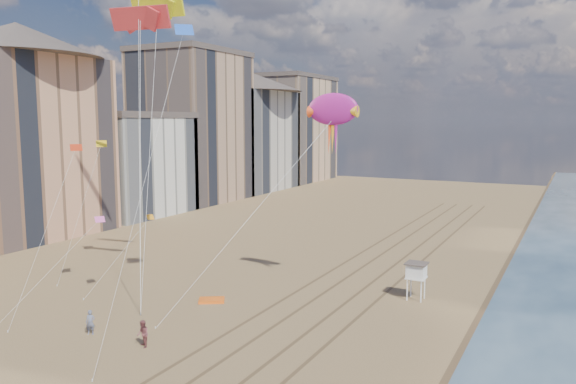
{
  "coord_description": "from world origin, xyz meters",
  "views": [
    {
      "loc": [
        21.22,
        -16.49,
        15.67
      ],
      "look_at": [
        -0.97,
        26.0,
        9.5
      ],
      "focal_mm": 35.0,
      "sensor_mm": 36.0,
      "label": 1
    }
  ],
  "objects_px": {
    "grounded_kite": "(212,300)",
    "kite_flyer_a": "(90,322)",
    "lifeguard_stand": "(416,271)",
    "show_kite": "(333,110)",
    "kite_flyer_b": "(143,334)"
  },
  "relations": [
    {
      "from": "grounded_kite",
      "to": "kite_flyer_a",
      "type": "bearing_deg",
      "value": -140.94
    },
    {
      "from": "lifeguard_stand",
      "to": "grounded_kite",
      "type": "relative_size",
      "value": 1.51
    },
    {
      "from": "lifeguard_stand",
      "to": "kite_flyer_b",
      "type": "bearing_deg",
      "value": -126.3
    },
    {
      "from": "grounded_kite",
      "to": "kite_flyer_b",
      "type": "xyz_separation_m",
      "value": [
        1.53,
        -10.33,
        0.83
      ]
    },
    {
      "from": "grounded_kite",
      "to": "lifeguard_stand",
      "type": "bearing_deg",
      "value": -2.53
    },
    {
      "from": "grounded_kite",
      "to": "kite_flyer_a",
      "type": "relative_size",
      "value": 1.2
    },
    {
      "from": "lifeguard_stand",
      "to": "kite_flyer_b",
      "type": "xyz_separation_m",
      "value": [
        -14.03,
        -19.1,
        -1.59
      ]
    },
    {
      "from": "grounded_kite",
      "to": "kite_flyer_a",
      "type": "xyz_separation_m",
      "value": [
        -3.54,
        -10.28,
        0.79
      ]
    },
    {
      "from": "show_kite",
      "to": "grounded_kite",
      "type": "bearing_deg",
      "value": -147.04
    },
    {
      "from": "lifeguard_stand",
      "to": "kite_flyer_a",
      "type": "height_order",
      "value": "lifeguard_stand"
    },
    {
      "from": "kite_flyer_b",
      "to": "kite_flyer_a",
      "type": "bearing_deg",
      "value": -144.35
    },
    {
      "from": "lifeguard_stand",
      "to": "show_kite",
      "type": "relative_size",
      "value": 0.15
    },
    {
      "from": "kite_flyer_a",
      "to": "kite_flyer_b",
      "type": "xyz_separation_m",
      "value": [
        5.07,
        -0.04,
        0.05
      ]
    },
    {
      "from": "kite_flyer_b",
      "to": "lifeguard_stand",
      "type": "bearing_deg",
      "value": 89.82
    },
    {
      "from": "grounded_kite",
      "to": "kite_flyer_a",
      "type": "distance_m",
      "value": 10.91
    }
  ]
}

